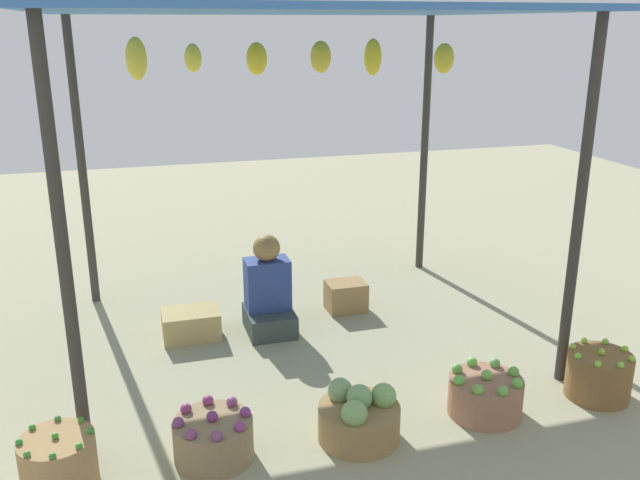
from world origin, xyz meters
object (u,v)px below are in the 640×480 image
at_px(vendor_person, 268,295).
at_px(basket_purple_onions, 213,438).
at_px(basket_limes, 599,375).
at_px(wooden_crate_stacked_rear, 346,296).
at_px(basket_green_chilies, 59,463).
at_px(wooden_crate_near_vendor, 191,324).
at_px(basket_green_apples, 485,395).
at_px(basket_cabbages, 359,417).

distance_m(vendor_person, basket_purple_onions, 1.68).
distance_m(basket_limes, wooden_crate_stacked_rear, 2.11).
xyz_separation_m(basket_green_chilies, wooden_crate_near_vendor, (0.84, 1.62, -0.04)).
bearing_deg(basket_green_chilies, basket_green_apples, 0.40).
bearing_deg(basket_limes, basket_purple_onions, 179.19).
bearing_deg(basket_purple_onions, basket_limes, -0.81).
xyz_separation_m(vendor_person, basket_green_apples, (1.03, -1.55, -0.17)).
bearing_deg(vendor_person, basket_green_chilies, -132.63).
distance_m(basket_cabbages, basket_limes, 1.64).
bearing_deg(wooden_crate_near_vendor, basket_green_chilies, -117.54).
relative_size(basket_purple_onions, basket_limes, 1.09).
distance_m(basket_green_chilies, basket_green_apples, 2.47).
bearing_deg(basket_green_apples, basket_limes, -1.42).
distance_m(basket_green_chilies, basket_limes, 3.28).
height_order(vendor_person, basket_cabbages, vendor_person).
distance_m(basket_cabbages, wooden_crate_near_vendor, 1.82).
xyz_separation_m(basket_limes, wooden_crate_stacked_rear, (-1.13, 1.78, -0.03)).
bearing_deg(basket_cabbages, basket_green_chilies, 179.40).
relative_size(basket_limes, wooden_crate_stacked_rear, 1.26).
bearing_deg(wooden_crate_near_vendor, basket_purple_onions, -91.54).
bearing_deg(wooden_crate_stacked_rear, basket_limes, -57.63).
bearing_deg(vendor_person, wooden_crate_stacked_rear, 16.20).
height_order(basket_green_chilies, basket_purple_onions, basket_green_chilies).
bearing_deg(basket_green_chilies, wooden_crate_near_vendor, 62.46).
bearing_deg(wooden_crate_stacked_rear, basket_green_chilies, -140.47).
bearing_deg(basket_green_chilies, basket_limes, -0.05).
bearing_deg(basket_limes, wooden_crate_near_vendor, 146.36).
height_order(vendor_person, basket_purple_onions, vendor_person).
bearing_deg(basket_purple_onions, basket_cabbages, -3.39).
distance_m(vendor_person, wooden_crate_near_vendor, 0.63).
bearing_deg(wooden_crate_near_vendor, basket_green_apples, -44.46).
xyz_separation_m(basket_green_chilies, basket_green_apples, (2.47, 0.02, -0.02)).
relative_size(basket_green_chilies, wooden_crate_near_vendor, 0.89).
distance_m(wooden_crate_near_vendor, wooden_crate_stacked_rear, 1.32).
distance_m(vendor_person, basket_cabbages, 1.61).
height_order(basket_purple_onions, basket_green_apples, basket_green_apples).
xyz_separation_m(vendor_person, wooden_crate_near_vendor, (-0.60, 0.05, -0.19)).
bearing_deg(basket_green_apples, basket_green_chilies, -179.60).
bearing_deg(basket_cabbages, basket_green_apples, 2.36).
relative_size(basket_purple_onions, wooden_crate_near_vendor, 1.03).
xyz_separation_m(basket_limes, wooden_crate_near_vendor, (-2.44, 1.62, -0.04)).
bearing_deg(basket_green_apples, wooden_crate_near_vendor, 135.54).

